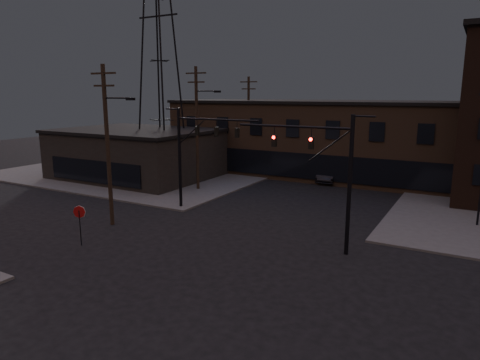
# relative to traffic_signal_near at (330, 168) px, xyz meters

# --- Properties ---
(ground) EXTENTS (140.00, 140.00, 0.00)m
(ground) POSITION_rel_traffic_signal_near_xyz_m (-5.36, -4.50, -4.93)
(ground) COLOR black
(ground) RESTS_ON ground
(sidewalk_nw) EXTENTS (30.00, 30.00, 0.15)m
(sidewalk_nw) POSITION_rel_traffic_signal_near_xyz_m (-27.36, 17.50, -4.86)
(sidewalk_nw) COLOR #474744
(sidewalk_nw) RESTS_ON ground
(building_row) EXTENTS (40.00, 12.00, 8.00)m
(building_row) POSITION_rel_traffic_signal_near_xyz_m (-5.36, 23.50, -0.93)
(building_row) COLOR #4F3A2A
(building_row) RESTS_ON ground
(building_left) EXTENTS (16.00, 12.00, 5.00)m
(building_left) POSITION_rel_traffic_signal_near_xyz_m (-25.36, 11.50, -2.43)
(building_left) COLOR black
(building_left) RESTS_ON ground
(traffic_signal_near) EXTENTS (7.12, 0.24, 8.00)m
(traffic_signal_near) POSITION_rel_traffic_signal_near_xyz_m (0.00, 0.00, 0.00)
(traffic_signal_near) COLOR black
(traffic_signal_near) RESTS_ON ground
(traffic_signal_far) EXTENTS (7.12, 0.24, 8.00)m
(traffic_signal_far) POSITION_rel_traffic_signal_near_xyz_m (-12.07, 3.50, 0.08)
(traffic_signal_far) COLOR black
(traffic_signal_far) RESTS_ON ground
(stop_sign) EXTENTS (0.72, 0.33, 2.48)m
(stop_sign) POSITION_rel_traffic_signal_near_xyz_m (-13.36, -6.49, -3.09)
(stop_sign) COLOR black
(stop_sign) RESTS_ON ground
(utility_pole_near) EXTENTS (3.70, 0.28, 11.00)m
(utility_pole_near) POSITION_rel_traffic_signal_near_xyz_m (-14.79, -2.50, 0.94)
(utility_pole_near) COLOR black
(utility_pole_near) RESTS_ON ground
(utility_pole_mid) EXTENTS (3.70, 0.28, 11.50)m
(utility_pole_mid) POSITION_rel_traffic_signal_near_xyz_m (-15.79, 9.50, 1.19)
(utility_pole_mid) COLOR black
(utility_pole_mid) RESTS_ON ground
(utility_pole_far) EXTENTS (2.20, 0.28, 11.00)m
(utility_pole_far) POSITION_rel_traffic_signal_near_xyz_m (-16.86, 21.50, 0.85)
(utility_pole_far) COLOR black
(utility_pole_far) RESTS_ON ground
(transmission_tower) EXTENTS (7.00, 7.00, 25.00)m
(transmission_tower) POSITION_rel_traffic_signal_near_xyz_m (-23.36, 13.50, 7.57)
(transmission_tower) COLOR black
(transmission_tower) RESTS_ON ground
(car_crossing) EXTENTS (2.03, 5.18, 1.68)m
(car_crossing) POSITION_rel_traffic_signal_near_xyz_m (-6.04, 19.55, -4.09)
(car_crossing) COLOR black
(car_crossing) RESTS_ON ground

